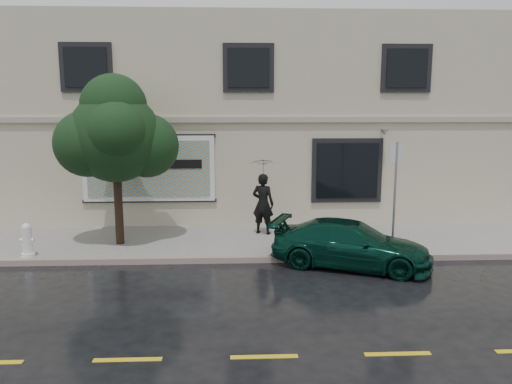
{
  "coord_description": "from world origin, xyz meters",
  "views": [
    {
      "loc": [
        -0.46,
        -11.01,
        4.03
      ],
      "look_at": [
        0.12,
        2.2,
        1.74
      ],
      "focal_mm": 35.0,
      "sensor_mm": 36.0,
      "label": 1
    }
  ],
  "objects_px": {
    "street_tree": "(115,137)",
    "fire_hydrant": "(27,240)",
    "car": "(351,244)",
    "pedestrian": "(263,204)"
  },
  "relations": [
    {
      "from": "pedestrian",
      "to": "street_tree",
      "type": "xyz_separation_m",
      "value": [
        -4.14,
        -0.94,
        2.09
      ]
    },
    {
      "from": "pedestrian",
      "to": "car",
      "type": "bearing_deg",
      "value": 150.04
    },
    {
      "from": "pedestrian",
      "to": "fire_hydrant",
      "type": "height_order",
      "value": "pedestrian"
    },
    {
      "from": "car",
      "to": "pedestrian",
      "type": "xyz_separation_m",
      "value": [
        -2.07,
        2.81,
        0.5
      ]
    },
    {
      "from": "pedestrian",
      "to": "street_tree",
      "type": "relative_size",
      "value": 0.43
    },
    {
      "from": "street_tree",
      "to": "fire_hydrant",
      "type": "relative_size",
      "value": 4.87
    },
    {
      "from": "car",
      "to": "pedestrian",
      "type": "bearing_deg",
      "value": 57.81
    },
    {
      "from": "street_tree",
      "to": "fire_hydrant",
      "type": "xyz_separation_m",
      "value": [
        -2.13,
        -1.14,
        -2.6
      ]
    },
    {
      "from": "car",
      "to": "street_tree",
      "type": "relative_size",
      "value": 0.93
    },
    {
      "from": "car",
      "to": "street_tree",
      "type": "distance_m",
      "value": 6.98
    }
  ]
}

